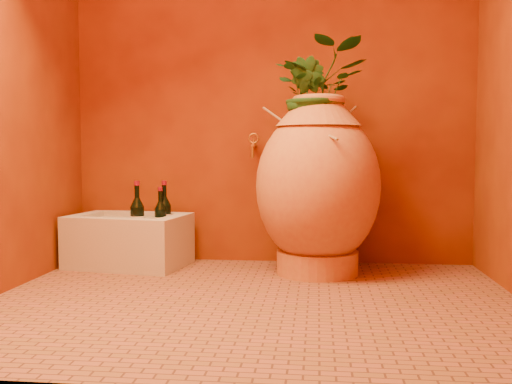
# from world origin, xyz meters

# --- Properties ---
(floor) EXTENTS (2.50, 2.50, 0.00)m
(floor) POSITION_xyz_m (0.00, 0.00, 0.00)
(floor) COLOR brown
(floor) RESTS_ON ground
(wall_back) EXTENTS (2.50, 0.02, 2.50)m
(wall_back) POSITION_xyz_m (0.00, 1.00, 1.25)
(wall_back) COLOR #611D05
(wall_back) RESTS_ON ground
(amphora) EXTENTS (0.78, 0.78, 1.01)m
(amphora) POSITION_xyz_m (0.30, 0.65, 0.50)
(amphora) COLOR #B37332
(amphora) RESTS_ON floor
(stone_basin) EXTENTS (0.74, 0.56, 0.31)m
(stone_basin) POSITION_xyz_m (-0.85, 0.75, 0.15)
(stone_basin) COLOR beige
(stone_basin) RESTS_ON floor
(wine_bottle_a) EXTENTS (0.08, 0.08, 0.31)m
(wine_bottle_a) POSITION_xyz_m (-0.66, 0.78, 0.28)
(wine_bottle_a) COLOR black
(wine_bottle_a) RESTS_ON stone_basin
(wine_bottle_b) EXTENTS (0.08, 0.08, 0.35)m
(wine_bottle_b) POSITION_xyz_m (-0.65, 0.83, 0.30)
(wine_bottle_b) COLOR black
(wine_bottle_b) RESTS_ON stone_basin
(wine_bottle_c) EXTENTS (0.09, 0.09, 0.35)m
(wine_bottle_c) POSITION_xyz_m (-0.77, 0.68, 0.30)
(wine_bottle_c) COLOR black
(wine_bottle_c) RESTS_ON stone_basin
(wall_tap) EXTENTS (0.07, 0.14, 0.16)m
(wall_tap) POSITION_xyz_m (-0.10, 0.92, 0.74)
(wall_tap) COLOR #AF7F28
(wall_tap) RESTS_ON wall_back
(plant_main) EXTENTS (0.55, 0.49, 0.57)m
(plant_main) POSITION_xyz_m (0.30, 0.68, 1.04)
(plant_main) COLOR #163F19
(plant_main) RESTS_ON amphora
(plant_side) EXTENTS (0.30, 0.30, 0.43)m
(plant_side) POSITION_xyz_m (0.23, 0.61, 1.00)
(plant_side) COLOR #163F19
(plant_side) RESTS_ON amphora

